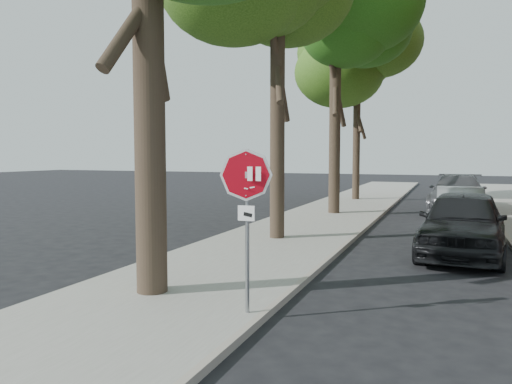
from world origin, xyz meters
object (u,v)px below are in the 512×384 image
(tree_mid_b, at_px, (336,28))
(car_b, at_px, (460,208))
(tree_far, at_px, (357,72))
(car_a, at_px, (463,223))
(car_c, at_px, (458,194))
(stop_sign, at_px, (247,199))

(tree_mid_b, distance_m, car_b, 9.13)
(tree_far, relative_size, car_a, 1.85)
(car_c, bearing_deg, car_a, -87.52)
(car_b, bearing_deg, stop_sign, -107.17)
(tree_mid_b, bearing_deg, car_b, -24.67)
(car_b, bearing_deg, car_a, -91.60)
(tree_mid_b, xyz_separation_m, car_c, (5.02, 3.15, -7.14))
(car_a, distance_m, car_b, 5.05)
(car_c, bearing_deg, stop_sign, -98.32)
(stop_sign, relative_size, tree_far, 0.28)
(tree_mid_b, height_order, tree_far, tree_mid_b)
(car_b, bearing_deg, tree_far, 118.19)
(tree_mid_b, relative_size, car_c, 1.77)
(stop_sign, bearing_deg, car_a, 64.07)
(stop_sign, relative_size, car_a, 0.52)
(stop_sign, xyz_separation_m, car_c, (3.30, 17.30, -1.10))
(tree_mid_b, distance_m, car_c, 9.29)
(tree_mid_b, height_order, car_c, tree_mid_b)
(stop_sign, xyz_separation_m, tree_mid_b, (-1.72, 14.15, 6.05))
(stop_sign, xyz_separation_m, car_a, (3.30, 6.79, -1.09))
(tree_far, distance_m, car_b, 12.52)
(stop_sign, xyz_separation_m, car_b, (3.30, 11.84, -1.21))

